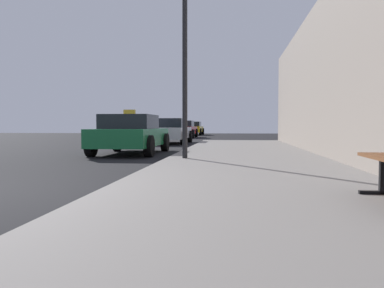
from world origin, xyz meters
TOP-DOWN VIEW (x-y plane):
  - sidewalk at (4.00, 0.00)m, footprint 4.00×32.00m
  - street_lamp at (2.46, 4.57)m, footprint 0.36×0.36m
  - car_green at (0.27, 7.77)m, footprint 1.98×4.04m
  - car_silver at (0.28, 14.97)m, footprint 2.04×4.33m
  - car_red at (-0.27, 24.40)m, footprint 1.96×4.07m
  - car_yellow at (-0.46, 32.47)m, footprint 2.01×4.49m

SIDE VIEW (x-z plane):
  - sidewalk at x=4.00m, z-range 0.00..0.15m
  - car_red at x=-0.27m, z-range 0.01..1.28m
  - car_green at x=0.27m, z-range -0.07..1.36m
  - car_silver at x=0.28m, z-range 0.01..1.28m
  - car_yellow at x=-0.46m, z-range 0.01..1.28m
  - street_lamp at x=2.46m, z-range 0.95..5.28m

